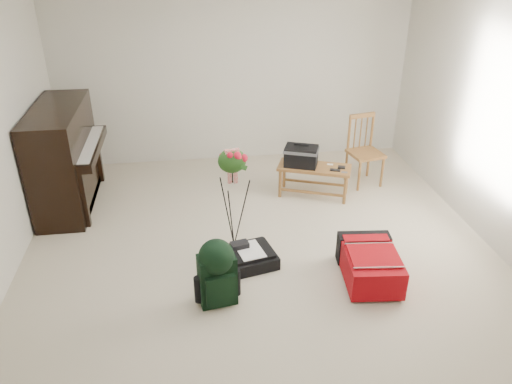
{
  "coord_description": "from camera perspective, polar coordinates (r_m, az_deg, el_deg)",
  "views": [
    {
      "loc": [
        -0.67,
        -4.21,
        3.06
      ],
      "look_at": [
        -0.02,
        0.35,
        0.64
      ],
      "focal_mm": 35.0,
      "sensor_mm": 36.0,
      "label": 1
    }
  ],
  "objects": [
    {
      "name": "ceiling",
      "position": [
        4.3,
        1.04,
        20.21
      ],
      "size": [
        5.0,
        5.5,
        0.01
      ],
      "primitive_type": "cube",
      "color": "white",
      "rests_on": "wall_back"
    },
    {
      "name": "black_duffel",
      "position": [
        5.17,
        -1.04,
        -7.44
      ],
      "size": [
        0.64,
        0.56,
        0.23
      ],
      "rotation": [
        0.0,
        0.0,
        0.23
      ],
      "color": "black",
      "rests_on": "floor"
    },
    {
      "name": "dining_chair",
      "position": [
        6.81,
        12.34,
        4.58
      ],
      "size": [
        0.48,
        0.48,
        0.94
      ],
      "rotation": [
        0.0,
        0.0,
        0.2
      ],
      "color": "olive",
      "rests_on": "floor"
    },
    {
      "name": "red_suitcase",
      "position": [
        5.09,
        12.69,
        -7.69
      ],
      "size": [
        0.58,
        0.8,
        0.32
      ],
      "rotation": [
        0.0,
        0.0,
        -0.1
      ],
      "color": "#A30611",
      "rests_on": "floor"
    },
    {
      "name": "bench",
      "position": [
        6.3,
        5.7,
        3.56
      ],
      "size": [
        0.99,
        0.67,
        0.7
      ],
      "rotation": [
        0.0,
        0.0,
        -0.37
      ],
      "color": "olive",
      "rests_on": "floor"
    },
    {
      "name": "green_backpack",
      "position": [
        4.54,
        -4.49,
        -8.84
      ],
      "size": [
        0.36,
        0.33,
        0.66
      ],
      "rotation": [
        0.0,
        0.0,
        0.16
      ],
      "color": "black",
      "rests_on": "floor"
    },
    {
      "name": "floor",
      "position": [
        5.25,
        0.8,
        -7.98
      ],
      "size": [
        5.0,
        5.5,
        0.01
      ],
      "primitive_type": "cube",
      "color": "beige",
      "rests_on": "ground"
    },
    {
      "name": "flower_stand",
      "position": [
        5.2,
        -2.65,
        -0.84
      ],
      "size": [
        0.43,
        0.43,
        1.18
      ],
      "rotation": [
        0.0,
        0.0,
        0.17
      ],
      "color": "black",
      "rests_on": "floor"
    },
    {
      "name": "wall_back",
      "position": [
        7.22,
        -2.54,
        13.18
      ],
      "size": [
        5.0,
        0.04,
        2.5
      ],
      "primitive_type": "cube",
      "color": "beige",
      "rests_on": "floor"
    },
    {
      "name": "piano",
      "position": [
        6.49,
        -20.95,
        3.51
      ],
      "size": [
        0.71,
        1.5,
        1.25
      ],
      "color": "black",
      "rests_on": "floor"
    }
  ]
}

